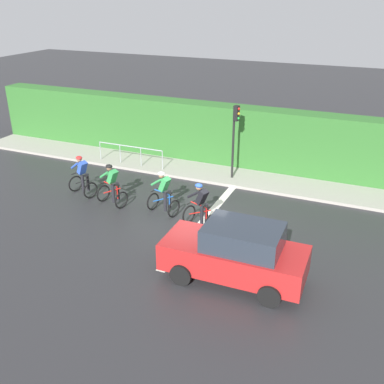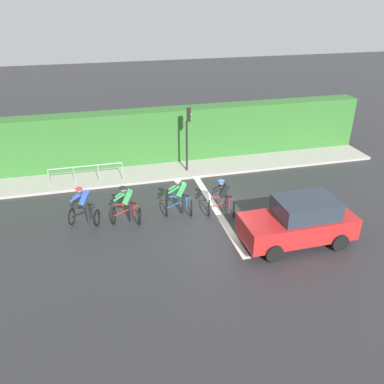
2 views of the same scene
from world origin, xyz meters
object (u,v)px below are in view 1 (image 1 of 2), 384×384
Objects in this scene: cyclist_lead at (82,177)px; cyclist_fourth at (201,207)px; car_red at (236,253)px; traffic_light_near_crossing at (235,132)px; cyclist_second at (112,186)px; cyclist_mid at (164,194)px; pedestrian_railing_kerbside at (130,151)px.

cyclist_fourth is at bearing -97.27° from cyclist_lead.
traffic_light_near_crossing reaches higher than car_red.
cyclist_second is 2.16m from cyclist_mid.
cyclist_second and cyclist_mid have the same top height.
cyclist_lead and cyclist_second have the same top height.
car_red is at bearing -115.49° from cyclist_second.
cyclist_lead is 3.59m from pedestrian_railing_kerbside.
traffic_light_near_crossing is (4.22, -3.50, 1.43)m from cyclist_second.
cyclist_fourth is 3.23m from car_red.
traffic_light_near_crossing is (7.04, 2.41, 1.35)m from car_red.
cyclist_second is at bearing 93.17° from cyclist_mid.
traffic_light_near_crossing is at bearing -86.56° from pedestrian_railing_kerbside.
pedestrian_railing_kerbside is at bearing 47.72° from car_red.
cyclist_second reaches higher than pedestrian_railing_kerbside.
cyclist_lead and cyclist_mid have the same top height.
cyclist_mid is 0.49× the size of pedestrian_railing_kerbside.
traffic_light_near_crossing reaches higher than cyclist_fourth.
traffic_light_near_crossing is 0.98× the size of pedestrian_railing_kerbside.
car_red is 1.23× the size of traffic_light_near_crossing.
pedestrian_railing_kerbside is at bearing 20.95° from cyclist_second.
car_red is (-2.82, -5.91, 0.08)m from cyclist_second.
cyclist_fourth is (-0.36, -3.83, 0.00)m from cyclist_second.
cyclist_mid is at bearing -86.83° from cyclist_second.
traffic_light_near_crossing is at bearing -18.17° from cyclist_mid.
cyclist_fourth is (-0.48, -1.67, 0.00)m from cyclist_mid.
cyclist_fourth is 0.50× the size of traffic_light_near_crossing.
traffic_light_near_crossing is at bearing -52.77° from cyclist_lead.
car_red is at bearing -139.63° from cyclist_fourth.
pedestrian_railing_kerbside is (3.92, 1.50, -0.01)m from cyclist_second.
cyclist_second is at bearing 140.34° from traffic_light_near_crossing.
cyclist_lead is at bearing 127.23° from traffic_light_near_crossing.
cyclist_mid is (0.12, -2.16, 0.00)m from cyclist_second.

